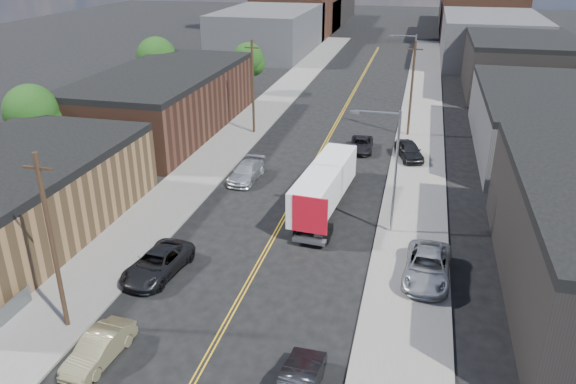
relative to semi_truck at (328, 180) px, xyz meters
The scene contains 30 objects.
ground 31.58m from the semi_truck, 95.00° to the left, with size 260.00×260.00×0.00m, color black.
centerline 16.75m from the semi_truck, 99.51° to the left, with size 0.32×120.00×0.01m, color gold.
sidewalk_left 20.56m from the semi_truck, 126.77° to the left, with size 5.00×140.00×0.15m, color slate.
sidewalk_right 17.84m from the semi_truck, 67.60° to the left, with size 5.00×140.00×0.15m, color slate.
warehouse_tan 23.31m from the semi_truck, 152.90° to the right, with size 12.00×22.00×5.60m.
warehouse_brown 25.85m from the semi_truck, 143.44° to the left, with size 12.00×26.00×6.60m.
industrial_right_b 25.96m from the semi_truck, 42.08° to the left, with size 14.00×24.00×6.10m.
industrial_right_c 47.50m from the semi_truck, 66.07° to the left, with size 14.00×22.00×7.60m.
skyline_left_a 70.20m from the semi_truck, 108.91° to the left, with size 16.00×30.00×8.00m, color #353537.
skyline_right_a 68.62m from the semi_truck, 75.43° to the left, with size 16.00×30.00×8.00m, color #353537.
skyline_left_b 94.22m from the semi_truck, 103.98° to the left, with size 16.00×26.00×10.00m, color #4A2A1D.
skyline_right_b 93.05m from the semi_truck, 79.31° to the left, with size 16.00×26.00×10.00m, color #4A2A1D.
skyline_left_c 113.69m from the semi_truck, 101.54° to the left, with size 16.00×40.00×7.00m, color black.
skyline_right_c 112.72m from the semi_truck, 81.19° to the left, with size 16.00×40.00×7.00m, color black.
streetlight_near 6.84m from the semi_truck, 36.68° to the right, with size 3.39×0.25×9.00m.
streetlight_far 31.92m from the semi_truck, 81.21° to the left, with size 3.39×0.25×9.00m.
utility_pole_left_near 21.80m from the semi_truck, 120.46° to the right, with size 1.60×0.26×10.00m.
utility_pole_left_far 19.93m from the semi_truck, 123.74° to the left, with size 1.60×0.26×10.00m.
utility_pole_right 20.36m from the semi_truck, 74.28° to the left, with size 1.60×0.26×10.00m.
tree_left_near 26.90m from the semi_truck, behind, with size 4.85×4.76×7.91m.
tree_left_mid 37.68m from the semi_truck, 135.32° to the left, with size 5.10×5.04×8.37m.
tree_left_far 37.40m from the semi_truck, 116.56° to the left, with size 4.35×4.20×6.97m.
semi_truck is the anchor object (origin of this frame).
car_left_b 22.08m from the semi_truck, 110.73° to the right, with size 1.55×4.43×1.46m, color #857E57.
car_left_c 15.27m from the semi_truck, 123.97° to the right, with size 2.60×5.63×1.56m, color black.
car_left_d 8.58m from the semi_truck, 156.10° to the left, with size 2.13×5.24×1.52m, color silver.
car_right_oncoming 20.79m from the semi_truck, 83.55° to the right, with size 1.64×4.71×1.55m, color black.
car_right_lot_a 12.28m from the semi_truck, 50.25° to the right, with size 2.74×5.94×1.65m, color #ABAEB0.
car_right_lot_c 13.27m from the semi_truck, 63.75° to the left, with size 1.94×4.83×1.64m, color black.
car_ahead_truck 13.51m from the semi_truck, 85.12° to the left, with size 2.19×4.74×1.32m, color black.
Camera 1 is at (9.16, -11.34, 18.90)m, focal length 35.00 mm.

